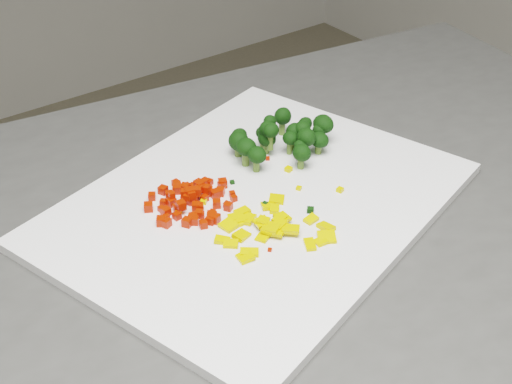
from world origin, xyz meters
TOP-DOWN VIEW (x-y plane):
  - cutting_board at (0.05, -0.05)m, footprint 0.50×0.43m
  - carrot_pile at (-0.01, -0.01)m, footprint 0.09×0.09m
  - pepper_pile at (0.03, -0.10)m, footprint 0.11×0.11m
  - broccoli_pile at (0.14, 0.01)m, footprint 0.11×0.11m
  - carrot_cube_0 at (-0.01, -0.01)m, footprint 0.01×0.01m
  - carrot_cube_1 at (-0.02, 0.00)m, footprint 0.01×0.01m
  - carrot_cube_2 at (0.01, -0.01)m, footprint 0.01×0.01m
  - carrot_cube_3 at (-0.02, -0.04)m, footprint 0.01×0.01m
  - carrot_cube_4 at (-0.01, -0.02)m, footprint 0.01×0.01m
  - carrot_cube_5 at (-0.04, -0.00)m, footprint 0.01×0.01m
  - carrot_cube_6 at (-0.01, -0.05)m, footprint 0.01×0.01m
  - carrot_cube_7 at (-0.01, -0.05)m, footprint 0.01×0.01m
  - carrot_cube_8 at (0.01, 0.00)m, footprint 0.01×0.01m
  - carrot_cube_9 at (0.02, -0.02)m, footprint 0.01×0.01m
  - carrot_cube_10 at (-0.04, -0.01)m, footprint 0.01×0.01m
  - carrot_cube_11 at (-0.01, -0.03)m, footprint 0.01×0.01m
  - carrot_cube_12 at (0.03, 0.01)m, footprint 0.01×0.01m
  - carrot_cube_13 at (0.03, -0.03)m, footprint 0.01×0.01m
  - carrot_cube_14 at (0.03, -0.03)m, footprint 0.01×0.01m
  - carrot_cube_15 at (-0.05, 0.00)m, footprint 0.01×0.01m
  - carrot_cube_16 at (-0.02, 0.01)m, footprint 0.01×0.01m
  - carrot_cube_17 at (0.01, 0.01)m, footprint 0.01×0.01m
  - carrot_cube_18 at (-0.00, -0.00)m, footprint 0.01×0.01m
  - carrot_cube_19 at (-0.02, -0.04)m, footprint 0.01×0.01m
  - carrot_cube_20 at (-0.03, -0.02)m, footprint 0.01×0.01m
  - carrot_cube_21 at (-0.00, -0.01)m, footprint 0.01×0.01m
  - carrot_cube_22 at (-0.03, 0.00)m, footprint 0.01×0.01m
  - carrot_cube_23 at (-0.01, -0.01)m, footprint 0.01×0.01m
  - carrot_cube_24 at (-0.03, -0.00)m, footprint 0.01×0.01m
  - carrot_cube_25 at (-0.01, -0.01)m, footprint 0.01×0.01m
  - carrot_cube_26 at (-0.00, 0.01)m, footprint 0.01×0.01m
  - carrot_cube_27 at (-0.01, -0.00)m, footprint 0.01×0.01m
  - carrot_cube_28 at (0.04, -0.00)m, footprint 0.01×0.01m
  - carrot_cube_29 at (0.02, 0.01)m, footprint 0.01×0.01m
  - carrot_cube_30 at (-0.01, -0.05)m, footprint 0.01×0.01m
  - carrot_cube_31 at (-0.05, -0.02)m, footprint 0.01×0.01m
  - carrot_cube_32 at (0.01, -0.02)m, footprint 0.01×0.01m
  - carrot_cube_33 at (0.02, -0.02)m, footprint 0.01×0.01m
  - carrot_cube_34 at (0.00, 0.01)m, footprint 0.01×0.01m
  - carrot_cube_35 at (-0.02, 0.02)m, footprint 0.01×0.01m
  - carrot_cube_36 at (0.02, -0.04)m, footprint 0.01×0.01m
  - carrot_cube_37 at (0.02, -0.04)m, footprint 0.01×0.01m
  - carrot_cube_38 at (0.01, -0.03)m, footprint 0.01×0.01m
  - carrot_cube_39 at (-0.01, -0.01)m, footprint 0.01×0.01m
  - carrot_cube_40 at (-0.03, -0.04)m, footprint 0.01×0.01m
  - carrot_cube_41 at (-0.03, -0.02)m, footprint 0.01×0.01m
  - carrot_cube_42 at (-0.01, -0.01)m, footprint 0.01×0.01m
  - carrot_cube_43 at (-0.01, -0.04)m, footprint 0.01×0.01m
  - carrot_cube_44 at (0.03, -0.01)m, footprint 0.01×0.01m
  - carrot_cube_45 at (-0.01, -0.01)m, footprint 0.01×0.01m
  - carrot_cube_46 at (0.01, -0.01)m, footprint 0.01×0.01m
  - carrot_cube_47 at (0.01, -0.00)m, footprint 0.01×0.01m
  - carrot_cube_48 at (-0.03, -0.01)m, footprint 0.01×0.01m
  - carrot_cube_49 at (-0.02, -0.04)m, footprint 0.01×0.01m
  - carrot_cube_50 at (-0.05, -0.03)m, footprint 0.01×0.01m
  - carrot_cube_51 at (-0.04, 0.02)m, footprint 0.01×0.01m
  - carrot_cube_52 at (-0.01, -0.01)m, footprint 0.01×0.01m
  - carrot_cube_53 at (-0.02, -0.05)m, footprint 0.01×0.01m
  - carrot_cube_54 at (-0.03, -0.04)m, footprint 0.01×0.01m
  - carrot_cube_55 at (0.00, -0.00)m, footprint 0.01×0.01m
  - carrot_cube_56 at (-0.00, 0.03)m, footprint 0.01×0.01m
  - carrot_cube_57 at (0.01, -0.01)m, footprint 0.01×0.01m
  - carrot_cube_58 at (-0.01, 0.02)m, footprint 0.01×0.01m
  - carrot_cube_59 at (-0.01, -0.04)m, footprint 0.01×0.01m
  - carrot_cube_60 at (-0.01, -0.05)m, footprint 0.01×0.01m
  - carrot_cube_61 at (-0.00, -0.04)m, footprint 0.01×0.01m
  - carrot_cube_62 at (-0.04, -0.02)m, footprint 0.01×0.01m
  - carrot_cube_63 at (-0.01, 0.02)m, footprint 0.01×0.01m
  - carrot_cube_64 at (-0.01, -0.04)m, footprint 0.01×0.01m
  - carrot_cube_65 at (0.01, 0.01)m, footprint 0.01×0.01m
  - pepper_chunk_0 at (0.04, -0.10)m, footprint 0.01×0.02m
  - pepper_chunk_1 at (0.02, -0.10)m, footprint 0.02×0.02m
  - pepper_chunk_2 at (0.02, -0.10)m, footprint 0.01×0.01m
  - pepper_chunk_3 at (0.01, -0.07)m, footprint 0.01×0.01m
  - pepper_chunk_4 at (-0.01, -0.11)m, footprint 0.02×0.02m
  - pepper_chunk_5 at (0.07, -0.11)m, footprint 0.02×0.01m
  - pepper_chunk_6 at (0.04, -0.11)m, footprint 0.02×0.02m
  - pepper_chunk_7 at (0.03, -0.11)m, footprint 0.02×0.02m
  - pepper_chunk_8 at (-0.00, -0.07)m, footprint 0.02×0.02m
  - pepper_chunk_9 at (0.07, -0.14)m, footprint 0.02×0.02m
  - pepper_chunk_10 at (0.01, -0.07)m, footprint 0.02×0.01m
  - pepper_chunk_11 at (0.03, -0.09)m, footprint 0.02×0.02m
  - pepper_chunk_12 at (0.05, -0.09)m, footprint 0.01×0.02m
  - pepper_chunk_13 at (0.08, -0.13)m, footprint 0.01×0.02m
  - pepper_chunk_14 at (0.06, -0.14)m, footprint 0.01×0.01m
  - pepper_chunk_15 at (0.02, -0.07)m, footprint 0.02×0.02m
  - pepper_chunk_16 at (-0.02, -0.12)m, footprint 0.02×0.02m
  - pepper_chunk_17 at (0.02, -0.06)m, footprint 0.02×0.01m
  - pepper_chunk_18 at (0.05, -0.14)m, footprint 0.02×0.02m
  - pepper_chunk_19 at (-0.02, -0.08)m, footprint 0.02×0.02m
  - pepper_chunk_20 at (0.04, -0.10)m, footprint 0.02×0.02m
  - pepper_chunk_21 at (0.01, -0.06)m, footprint 0.02×0.02m
  - pepper_chunk_22 at (-0.02, -0.09)m, footprint 0.02×0.02m
  - pepper_chunk_23 at (0.05, -0.06)m, footprint 0.02×0.02m
  - pepper_chunk_24 at (0.00, -0.09)m, footprint 0.02×0.02m
  - pepper_chunk_25 at (0.03, -0.09)m, footprint 0.02×0.02m
  - pepper_chunk_26 at (0.05, -0.07)m, footprint 0.02×0.02m
  - pepper_chunk_27 at (0.04, -0.10)m, footprint 0.02×0.02m
  - pepper_chunk_28 at (0.07, -0.06)m, footprint 0.02×0.02m
  - pepper_chunk_29 at (0.03, -0.10)m, footprint 0.02×0.02m
  - broccoli_floret_0 at (0.14, -0.01)m, footprint 0.02×0.02m
  - broccoli_floret_1 at (0.16, -0.01)m, footprint 0.03×0.03m
  - broccoli_floret_2 at (0.15, 0.00)m, footprint 0.02×0.02m
  - broccoli_floret_3 at (0.12, 0.03)m, footprint 0.02×0.02m
  - broccoli_floret_4 at (0.13, -0.03)m, footprint 0.03×0.03m
  - broccoli_floret_5 at (0.12, 0.02)m, footprint 0.03×0.03m
  - broccoli_floret_6 at (0.08, 0.02)m, footprint 0.03×0.03m
  - broccoli_floret_7 at (0.09, 0.04)m, footprint 0.03×0.03m
  - broccoli_floret_8 at (0.09, 0.04)m, footprint 0.03×0.03m
  - broccoli_floret_9 at (0.12, 0.03)m, footprint 0.02×0.02m
  - broccoli_floret_10 at (0.14, 0.05)m, footprint 0.02×0.02m
  - broccoli_floret_11 at (0.16, 0.05)m, footprint 0.03×0.03m
  - broccoli_floret_12 at (0.15, -0.01)m, footprint 0.03×0.03m
  - broccoli_floret_13 at (0.12, 0.02)m, footprint 0.03×0.03m
  - broccoli_floret_14 at (0.18, 0.00)m, footprint 0.03×0.03m
  - broccoli_floret_15 at (0.15, 0.01)m, footprint 0.03×0.03m
  - broccoli_floret_16 at (0.14, 0.01)m, footprint 0.02×0.02m
  - broccoli_floret_17 at (0.17, 0.02)m, footprint 0.02×0.02m
  - broccoli_floret_18 at (0.08, -0.00)m, footprint 0.03×0.03m
  - broccoli_floret_19 at (0.12, 0.01)m, footprint 0.03×0.03m
  - broccoli_floret_20 at (0.18, -0.00)m, footprint 0.03×0.03m
  - stray_bit_0 at (0.13, -0.09)m, footprint 0.01×0.01m
  - stray_bit_1 at (0.08, -0.10)m, footprint 0.01×0.01m
  - stray_bit_2 at (0.00, -0.02)m, footprint 0.01×0.01m
  - stray_bit_3 at (0.05, -0.01)m, footprint 0.01×0.01m
  - stray_bit_4 at (0.11, -0.02)m, footprint 0.01×0.01m
  - stray_bit_5 at (0.02, -0.02)m, footprint 0.00×0.00m
  - stray_bit_6 at (0.02, -0.07)m, footprint 0.01×0.01m
  - stray_bit_7 at (0.10, -0.06)m, footprint 0.01×0.01m
  - stray_bit_8 at (0.02, 0.01)m, footprint 0.01×0.01m
  - stray_bit_9 at (0.02, -0.06)m, footprint 0.01×0.01m
  - stray_bit_10 at (0.11, 0.02)m, footprint 0.01×0.01m
  - stray_bit_11 at (0.11, 0.01)m, footprint 0.01×0.01m
  - stray_bit_12 at (-0.03, -0.02)m, footprint 0.01×0.01m
  - stray_bit_13 at (0.05, -0.06)m, footprint 0.01×0.01m
  - stray_bit_14 at (0.01, -0.12)m, footprint 0.01×0.01m

SIDE VIEW (x-z plane):
  - cutting_board at x=0.05m, z-range 0.90..0.91m
  - stray_bit_14 at x=0.01m, z-range 0.91..0.91m
  - pepper_chunk_14 at x=0.06m, z-range 0.91..0.92m
  - stray_bit_5 at x=0.02m, z-range 0.91..0.91m
  - pepper_chunk_1 at x=0.02m, z-range 0.91..0.92m
  - pepper_chunk_28 at x=0.07m, z-range 0.91..0.92m
  - pepper_chunk_10 at x=0.01m, z-range 0.91..0.92m
  - stray_bit_10 at x=0.11m, z-range 0.91..0.91m
  - stray_bit_3 at x=0.05m, z-range 0.91..0.91m
  - stray_bit_11 at x=0.11m, z-range 0.91..0.91m
  - pepper_chunk_23 at x=0.05m, z-range 0.91..0.92m
  - stray_bit_9 at x=0.02m, z-range 0.91..0.91m
  - pepper_chunk_18 at x=0.05m, z-range 0.91..0.92m
  - stray_bit_6 at x=0.02m, z-range 0.91..0.91m
  - stray_bit_13 at x=0.05m, z-range 0.91..0.91m
  - stray_bit_7 at x=0.10m, z-range 0.91..0.91m
  - stray_bit_8 at x=0.02m, z-range 0.91..0.92m
  - pepper_chunk_16 at x=-0.02m, z-range 0.91..0.92m
  - stray_bit_12 at x=-0.03m, z-range 0.91..0.92m
  - pepper_chunk_9 at x=0.07m, z-range 0.91..0.92m
  - pepper_chunk_5 at x=0.07m, z-range 0.91..0.92m
  - pepper_chunk_22 at x=-0.02m, z-range 0.91..0.92m
  - pepper_chunk_21 at x=0.01m, z-range 0.91..0.92m
  - pepper_chunk_15 at x=0.02m, z-range 0.91..0.92m
  - pepper_chunk_24 at x=0.00m, z-range 0.91..0.92m
  - pepper_chunk_13 at x=0.08m, z-range 0.91..0.92m
  - pepper_chunk_17 at x=0.02m, z-range 0.91..0.92m
  - stray_bit_2 at x=0.00m, z-range 0.91..0.92m
  - pepper_chunk_8 at x=0.00m, z-range 0.91..0.92m
  - pepper_chunk_4 at x=-0.01m, z-range 0.91..0.92m
  - pepper_chunk_19 at x=-0.02m, z-range 0.91..0.92m
  - stray_bit_0 at x=0.13m, z-range 0.91..0.92m
  - pepper_chunk_26 at x=0.05m, z-range 0.91..0.92m
  - pepper_chunk_3 at x=0.01m, z-range 0.91..0.92m
  - stray_bit_1 at x=0.08m, z-range 0.91..0.92m
  - stray_bit_4 at x=0.11m, z-range 0.91..0.92m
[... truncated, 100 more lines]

